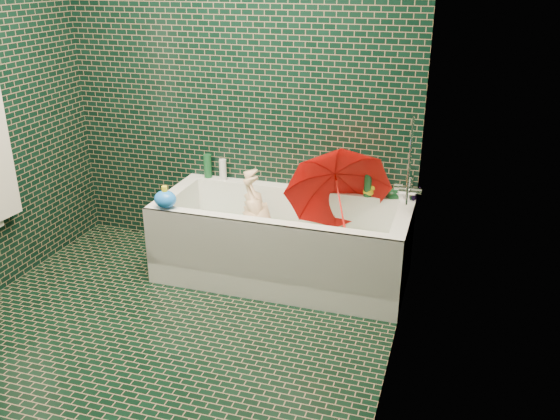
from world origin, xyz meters
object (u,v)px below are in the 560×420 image
(rubber_duck, at_px, (369,191))
(bath_toy, at_px, (165,199))
(child, at_px, (265,233))
(umbrella, at_px, (340,202))
(bathtub, at_px, (282,249))

(rubber_duck, relative_size, bath_toy, 0.57)
(child, xyz_separation_m, umbrella, (0.51, 0.03, 0.29))
(bathtub, xyz_separation_m, child, (-0.13, 0.01, 0.10))
(rubber_duck, height_order, bath_toy, bath_toy)
(bath_toy, bearing_deg, child, 45.84)
(child, relative_size, umbrella, 1.28)
(umbrella, distance_m, bath_toy, 1.14)
(umbrella, bearing_deg, rubber_duck, 51.22)
(bathtub, height_order, child, bathtub)
(bathtub, height_order, umbrella, umbrella)
(child, bearing_deg, bathtub, 67.63)
(child, distance_m, bath_toy, 0.73)
(bathtub, bearing_deg, rubber_duck, 30.85)
(umbrella, relative_size, bath_toy, 3.78)
(umbrella, xyz_separation_m, bath_toy, (-1.09, -0.34, 0.02))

